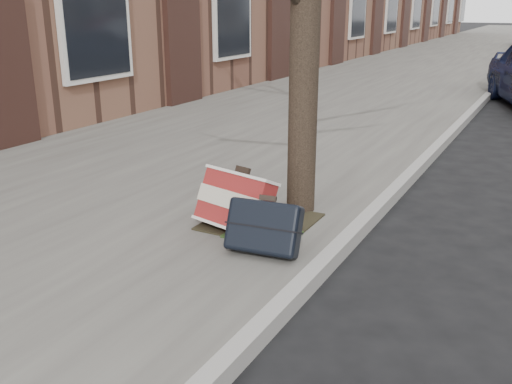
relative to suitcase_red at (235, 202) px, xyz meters
The scene contains 5 objects.
ground 2.33m from the suitcase_red, 24.23° to the right, with size 120.00×120.00×0.00m, color black.
near_sidewalk 14.15m from the suitcase_red, 96.49° to the left, with size 5.00×70.00×0.12m, color #67645D.
dirt_patch 0.37m from the suitcase_red, 68.26° to the left, with size 0.85×0.85×0.01m, color black.
suitcase_red is the anchor object (origin of this frame).
suitcase_navy 0.51m from the suitcase_red, 35.07° to the right, with size 0.55×0.18×0.39m, color black.
Camera 1 is at (0.12, -2.83, 1.91)m, focal length 40.00 mm.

